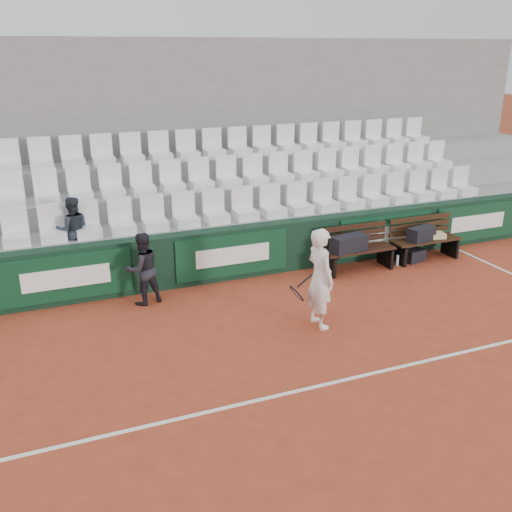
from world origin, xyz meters
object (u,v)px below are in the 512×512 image
Objects in this scene: sports_bag_right at (421,234)px; tennis_player at (320,278)px; bench_left at (358,259)px; water_bottle_far at (397,261)px; sports_bag_left at (349,243)px; ball_kid at (143,269)px; spectator_c at (70,205)px; water_bottle_near at (319,268)px; sports_bag_ground at (414,255)px; bench_right at (425,249)px.

tennis_player is (-3.32, -1.82, 0.22)m from sports_bag_right.
bench_left is at bearing 178.97° from sports_bag_right.
water_bottle_far is at bearing 32.58° from tennis_player.
sports_bag_left is 1.21× the size of sports_bag_right.
ball_kid is at bearing 142.07° from tennis_player.
spectator_c is (-3.40, 2.93, 0.79)m from tennis_player.
ball_kid is at bearing 179.11° from sports_bag_left.
water_bottle_far is at bearing -6.96° from water_bottle_near.
spectator_c is (-6.72, 1.10, 1.01)m from sports_bag_right.
spectator_c is (-5.01, 1.11, 0.99)m from sports_bag_left.
bench_left is 1.36m from sports_bag_ground.
sports_bag_left is at bearing -179.08° from sports_bag_ground.
tennis_player is at bearing 126.47° from ball_kid.
sports_bag_right is 5.73m from ball_kid.
water_bottle_far is 5.17m from ball_kid.
ball_kid is (-3.46, -0.07, 0.52)m from water_bottle_near.
sports_bag_left reaches higher than bench_right.
bench_right is at bearing 3.53° from sports_bag_ground.
ball_kid is at bearing 179.80° from bench_right.
sports_bag_left is 1.23m from water_bottle_far.
tennis_player is at bearing -147.42° from water_bottle_far.
spectator_c is (-5.25, 1.07, 1.37)m from bench_left.
bench_left is 1.17× the size of ball_kid.
spectator_c is (-4.45, 0.98, 1.48)m from water_bottle_near.
water_bottle_far is (0.88, -0.11, -0.11)m from bench_left.
water_bottle_far is 0.19× the size of spectator_c.
sports_bag_left reaches higher than sports_bag_right.
sports_bag_left is 0.45× the size of tennis_player.
sports_bag_ground reaches higher than water_bottle_far.
sports_bag_ground is 0.49m from water_bottle_far.
sports_bag_right reaches higher than bench_left.
water_bottle_near is at bearing 173.07° from bench_left.
water_bottle_near is at bearing 166.42° from sports_bag_left.
water_bottle_far is at bearing -172.24° from sports_bag_right.
sports_bag_right is 2.33m from water_bottle_near.
bench_left is 0.46m from sports_bag_left.
water_bottle_near is at bearing 170.27° from spectator_c.
sports_bag_left is at bearing -179.65° from sports_bag_right.
bench_left is 1.00× the size of bench_right.
sports_bag_right is (-0.16, -0.03, 0.37)m from bench_right.
bench_left is 3.53× the size of sports_bag_ground.
sports_bag_left is (-1.88, -0.04, 0.38)m from bench_right.
bench_right is at bearing 8.52° from water_bottle_far.
water_bottle_near is 1.69m from water_bottle_far.
water_bottle_far is at bearing -171.48° from bench_right.
ball_kid is (-5.73, 0.05, 0.05)m from sports_bag_right.
tennis_player reaches higher than sports_bag_left.
sports_bag_left is 2.43m from tennis_player.
sports_bag_left is at bearing 48.48° from tennis_player.
sports_bag_ground reaches higher than water_bottle_near.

